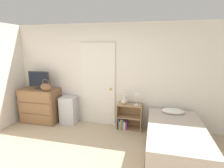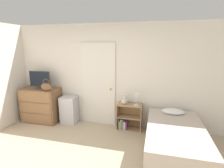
# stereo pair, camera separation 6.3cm
# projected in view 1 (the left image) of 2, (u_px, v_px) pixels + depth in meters

# --- Properties ---
(wall_back) EXTENTS (10.00, 0.06, 2.55)m
(wall_back) POSITION_uv_depth(u_px,v_px,m) (101.00, 76.00, 4.43)
(wall_back) COLOR silver
(wall_back) RESTS_ON ground_plane
(door_closed) EXTENTS (0.88, 0.09, 2.09)m
(door_closed) POSITION_uv_depth(u_px,v_px,m) (98.00, 85.00, 4.45)
(door_closed) COLOR silver
(door_closed) RESTS_ON ground_plane
(dresser) EXTENTS (0.99, 0.53, 0.91)m
(dresser) POSITION_uv_depth(u_px,v_px,m) (41.00, 105.00, 4.69)
(dresser) COLOR brown
(dresser) RESTS_ON ground_plane
(tv) EXTENTS (0.60, 0.16, 0.46)m
(tv) POSITION_uv_depth(u_px,v_px,m) (39.00, 80.00, 4.56)
(tv) COLOR #2D2D33
(tv) RESTS_ON dresser
(handbag) EXTENTS (0.30, 0.11, 0.30)m
(handbag) POSITION_uv_depth(u_px,v_px,m) (46.00, 87.00, 4.33)
(handbag) COLOR brown
(handbag) RESTS_ON dresser
(storage_bin) EXTENTS (0.40, 0.34, 0.71)m
(storage_bin) POSITION_uv_depth(u_px,v_px,m) (69.00, 110.00, 4.61)
(storage_bin) COLOR silver
(storage_bin) RESTS_ON ground_plane
(bookshelf) EXTENTS (0.60, 0.30, 0.64)m
(bookshelf) POSITION_uv_depth(u_px,v_px,m) (127.00, 119.00, 4.31)
(bookshelf) COLOR tan
(bookshelf) RESTS_ON ground_plane
(teddy_bear) EXTENTS (0.15, 0.15, 0.23)m
(teddy_bear) POSITION_uv_depth(u_px,v_px,m) (124.00, 100.00, 4.21)
(teddy_bear) COLOR beige
(teddy_bear) RESTS_ON bookshelf
(desk_lamp) EXTENTS (0.13, 0.12, 0.30)m
(desk_lamp) POSITION_uv_depth(u_px,v_px,m) (137.00, 97.00, 4.08)
(desk_lamp) COLOR silver
(desk_lamp) RESTS_ON bookshelf
(bed) EXTENTS (1.08, 1.89, 0.66)m
(bed) POSITION_uv_depth(u_px,v_px,m) (175.00, 140.00, 3.32)
(bed) COLOR brown
(bed) RESTS_ON ground_plane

